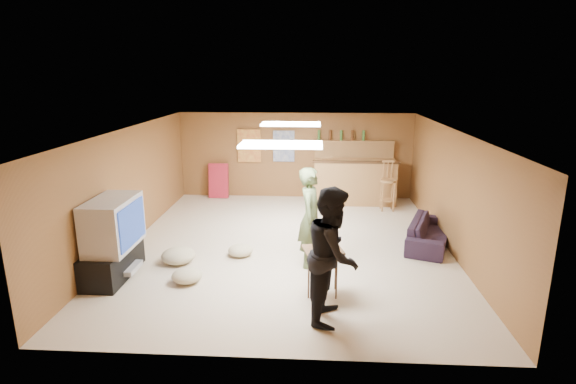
# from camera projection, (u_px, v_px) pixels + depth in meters

# --- Properties ---
(ground) EXTENTS (7.00, 7.00, 0.00)m
(ground) POSITION_uv_depth(u_px,v_px,m) (287.00, 245.00, 8.55)
(ground) COLOR #C7B598
(ground) RESTS_ON ground
(ceiling) EXTENTS (6.00, 7.00, 0.02)m
(ceiling) POSITION_uv_depth(u_px,v_px,m) (287.00, 130.00, 7.98)
(ceiling) COLOR silver
(ceiling) RESTS_ON ground
(wall_back) EXTENTS (6.00, 0.02, 2.20)m
(wall_back) POSITION_uv_depth(u_px,v_px,m) (295.00, 156.00, 11.64)
(wall_back) COLOR brown
(wall_back) RESTS_ON ground
(wall_front) EXTENTS (6.00, 0.02, 2.20)m
(wall_front) POSITION_uv_depth(u_px,v_px,m) (268.00, 270.00, 4.89)
(wall_front) COLOR brown
(wall_front) RESTS_ON ground
(wall_left) EXTENTS (0.02, 7.00, 2.20)m
(wall_left) POSITION_uv_depth(u_px,v_px,m) (128.00, 187.00, 8.44)
(wall_left) COLOR brown
(wall_left) RESTS_ON ground
(wall_right) EXTENTS (0.02, 7.00, 2.20)m
(wall_right) POSITION_uv_depth(u_px,v_px,m) (453.00, 192.00, 8.10)
(wall_right) COLOR brown
(wall_right) RESTS_ON ground
(tv_stand) EXTENTS (0.55, 1.30, 0.50)m
(tv_stand) POSITION_uv_depth(u_px,v_px,m) (113.00, 262.00, 7.19)
(tv_stand) COLOR black
(tv_stand) RESTS_ON ground
(dvd_box) EXTENTS (0.35, 0.50, 0.08)m
(dvd_box) POSITION_uv_depth(u_px,v_px,m) (127.00, 268.00, 7.21)
(dvd_box) COLOR #B2B2B7
(dvd_box) RESTS_ON tv_stand
(tv_body) EXTENTS (0.60, 1.10, 0.80)m
(tv_body) POSITION_uv_depth(u_px,v_px,m) (113.00, 224.00, 7.02)
(tv_body) COLOR #B2B2B7
(tv_body) RESTS_ON tv_stand
(tv_screen) EXTENTS (0.02, 0.95, 0.65)m
(tv_screen) POSITION_uv_depth(u_px,v_px,m) (132.00, 224.00, 7.00)
(tv_screen) COLOR navy
(tv_screen) RESTS_ON tv_body
(bar_counter) EXTENTS (2.00, 0.60, 1.10)m
(bar_counter) POSITION_uv_depth(u_px,v_px,m) (354.00, 182.00, 11.17)
(bar_counter) COLOR olive
(bar_counter) RESTS_ON ground
(bar_lip) EXTENTS (2.10, 0.12, 0.05)m
(bar_lip) POSITION_uv_depth(u_px,v_px,m) (356.00, 162.00, 10.79)
(bar_lip) COLOR #3D2513
(bar_lip) RESTS_ON bar_counter
(bar_shelf) EXTENTS (2.00, 0.18, 0.05)m
(bar_shelf) POSITION_uv_depth(u_px,v_px,m) (354.00, 141.00, 11.36)
(bar_shelf) COLOR olive
(bar_shelf) RESTS_ON bar_backing
(bar_backing) EXTENTS (2.00, 0.14, 0.60)m
(bar_backing) POSITION_uv_depth(u_px,v_px,m) (354.00, 153.00, 11.46)
(bar_backing) COLOR olive
(bar_backing) RESTS_ON bar_counter
(poster_left) EXTENTS (0.60, 0.03, 0.85)m
(poster_left) POSITION_uv_depth(u_px,v_px,m) (249.00, 146.00, 11.61)
(poster_left) COLOR #BF3F26
(poster_left) RESTS_ON wall_back
(poster_right) EXTENTS (0.55, 0.03, 0.80)m
(poster_right) POSITION_uv_depth(u_px,v_px,m) (284.00, 146.00, 11.56)
(poster_right) COLOR #334C99
(poster_right) RESTS_ON wall_back
(folding_chair_stack) EXTENTS (0.50, 0.26, 0.91)m
(folding_chair_stack) POSITION_uv_depth(u_px,v_px,m) (219.00, 181.00, 11.73)
(folding_chair_stack) COLOR #B42135
(folding_chair_stack) RESTS_ON ground
(ceiling_panel_front) EXTENTS (1.20, 0.60, 0.04)m
(ceiling_panel_front) POSITION_uv_depth(u_px,v_px,m) (281.00, 145.00, 6.55)
(ceiling_panel_front) COLOR white
(ceiling_panel_front) RESTS_ON ceiling
(ceiling_panel_back) EXTENTS (1.20, 0.60, 0.04)m
(ceiling_panel_back) POSITION_uv_depth(u_px,v_px,m) (291.00, 124.00, 9.15)
(ceiling_panel_back) COLOR white
(ceiling_panel_back) RESTS_ON ceiling
(person_olive) EXTENTS (0.51, 0.68, 1.70)m
(person_olive) POSITION_uv_depth(u_px,v_px,m) (311.00, 217.00, 7.48)
(person_olive) COLOR #4C5B35
(person_olive) RESTS_ON ground
(person_black) EXTENTS (0.82, 0.98, 1.80)m
(person_black) POSITION_uv_depth(u_px,v_px,m) (333.00, 254.00, 5.82)
(person_black) COLOR black
(person_black) RESTS_ON ground
(sofa) EXTENTS (1.22, 1.83, 0.50)m
(sofa) POSITION_uv_depth(u_px,v_px,m) (430.00, 232.00, 8.52)
(sofa) COLOR black
(sofa) RESTS_ON ground
(tray_table) EXTENTS (0.64, 0.56, 0.71)m
(tray_table) POSITION_uv_depth(u_px,v_px,m) (322.00, 271.00, 6.60)
(tray_table) COLOR #3D2513
(tray_table) RESTS_ON ground
(cup_red_near) EXTENTS (0.10, 0.10, 0.11)m
(cup_red_near) POSITION_uv_depth(u_px,v_px,m) (315.00, 244.00, 6.54)
(cup_red_near) COLOR red
(cup_red_near) RESTS_ON tray_table
(cup_red_far) EXTENTS (0.09, 0.09, 0.10)m
(cup_red_far) POSITION_uv_depth(u_px,v_px,m) (327.00, 247.00, 6.43)
(cup_red_far) COLOR red
(cup_red_far) RESTS_ON tray_table
(cup_blue) EXTENTS (0.10, 0.10, 0.10)m
(cup_blue) POSITION_uv_depth(u_px,v_px,m) (333.00, 243.00, 6.59)
(cup_blue) COLOR #154592
(cup_blue) RESTS_ON tray_table
(bar_stool_left) EXTENTS (0.38, 0.38, 1.07)m
(bar_stool_left) POSITION_uv_depth(u_px,v_px,m) (326.00, 183.00, 11.10)
(bar_stool_left) COLOR olive
(bar_stool_left) RESTS_ON ground
(bar_stool_right) EXTENTS (0.47, 0.47, 1.27)m
(bar_stool_right) POSITION_uv_depth(u_px,v_px,m) (388.00, 184.00, 10.58)
(bar_stool_right) COLOR olive
(bar_stool_right) RESTS_ON ground
(cushion_near_tv) EXTENTS (0.75, 0.75, 0.26)m
(cushion_near_tv) POSITION_uv_depth(u_px,v_px,m) (178.00, 255.00, 7.75)
(cushion_near_tv) COLOR tan
(cushion_near_tv) RESTS_ON ground
(cushion_mid) EXTENTS (0.47, 0.47, 0.20)m
(cushion_mid) POSITION_uv_depth(u_px,v_px,m) (240.00, 250.00, 8.05)
(cushion_mid) COLOR tan
(cushion_mid) RESTS_ON ground
(cushion_far) EXTENTS (0.57, 0.57, 0.21)m
(cushion_far) POSITION_uv_depth(u_px,v_px,m) (187.00, 276.00, 7.03)
(cushion_far) COLOR tan
(cushion_far) RESTS_ON ground
(bottle_row) EXTENTS (1.20, 0.08, 0.26)m
(bottle_row) POSITION_uv_depth(u_px,v_px,m) (341.00, 135.00, 11.32)
(bottle_row) COLOR #3F7233
(bottle_row) RESTS_ON bar_shelf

